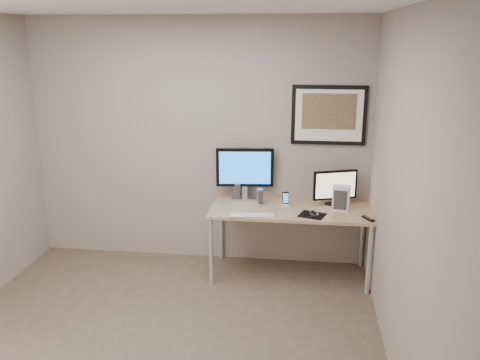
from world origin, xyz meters
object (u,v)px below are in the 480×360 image
Objects in this scene: framed_art at (329,115)px; speaker_left at (237,191)px; fan_unit at (341,198)px; keyboard at (252,215)px; monitor_tv at (335,187)px; desk at (290,214)px; monitor_large at (245,171)px; speaker_right at (260,197)px; phone_dock at (285,199)px.

framed_art is 4.26× the size of speaker_left.
framed_art reaches higher than fan_unit.
keyboard is 0.90m from fan_unit.
framed_art is 0.72m from monitor_tv.
desk is at bearing -136.54° from framed_art.
monitor_large is 3.40× the size of speaker_left.
monitor_large is 2.43× the size of fan_unit.
speaker_right is at bearing 76.57° from keyboard.
keyboard is at bearing -81.86° from monitor_large.
keyboard is (-0.30, -0.35, -0.07)m from phone_dock.
keyboard is at bearing -139.14° from framed_art.
monitor_large is at bearing 1.84° from speaker_left.
framed_art is 5.13× the size of phone_dock.
monitor_large is 0.52m from phone_dock.
fan_unit is at bearing -19.27° from speaker_left.
desk is 9.08× the size of speaker_left.
desk is 2.13× the size of framed_art.
monitor_tv is at bearing 119.13° from fan_unit.
phone_dock is at bearing -24.30° from speaker_left.
speaker_left is 0.54m from phone_dock.
monitor_large is (-0.49, 0.24, 0.37)m from desk.
fan_unit is (0.98, -0.24, -0.18)m from monitor_large.
speaker_right is 0.81m from fan_unit.
monitor_tv is 0.52m from phone_dock.
speaker_right is (-0.32, 0.08, 0.15)m from desk.
keyboard is at bearing -151.19° from fan_unit.
fan_unit is at bearing -66.98° from framed_art.
speaker_right is at bearing -159.63° from framed_art.
monitor_large reaches higher than monitor_tv.
monitor_large is 3.70× the size of speaker_right.
monitor_large is 4.10× the size of phone_dock.
speaker_left reaches higher than phone_dock.
phone_dock is at bearing -18.89° from speaker_right.
keyboard is at bearing -74.70° from speaker_left.
fan_unit is (1.06, -0.23, 0.03)m from speaker_left.
monitor_tv is at bearing -6.58° from phone_dock.
monitor_tv is at bearing -63.12° from framed_art.
framed_art is 1.69× the size of monitor_tv.
desk is at bearing -68.43° from phone_dock.
monitor_tv is 0.18m from fan_unit.
speaker_right is at bearing 160.30° from phone_dock.
framed_art reaches higher than desk.
keyboard is at bearing -147.32° from phone_dock.
monitor_large reaches higher than desk.
framed_art is at bearing 97.59° from monitor_tv.
speaker_left is 1.08m from fan_unit.
fan_unit is at bearing -90.75° from monitor_tv.
speaker_right is 1.11× the size of phone_dock.
framed_art reaches higher than speaker_right.
fan_unit is at bearing -24.08° from phone_dock.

